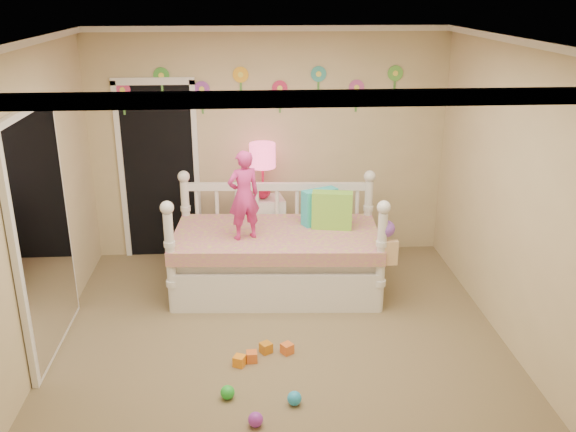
{
  "coord_description": "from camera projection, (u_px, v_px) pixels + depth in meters",
  "views": [
    {
      "loc": [
        -0.26,
        -4.58,
        2.97
      ],
      "look_at": [
        0.1,
        0.6,
        1.05
      ],
      "focal_mm": 38.52,
      "sensor_mm": 36.0,
      "label": 1
    }
  ],
  "objects": [
    {
      "name": "floor",
      "position": [
        281.0,
        354.0,
        5.33
      ],
      "size": [
        4.0,
        4.5,
        0.01
      ],
      "primitive_type": "cube",
      "color": "#7F684C",
      "rests_on": "ground"
    },
    {
      "name": "ceiling",
      "position": [
        280.0,
        43.0,
        4.43
      ],
      "size": [
        4.0,
        4.5,
        0.01
      ],
      "primitive_type": "cube",
      "color": "white",
      "rests_on": "floor"
    },
    {
      "name": "back_wall",
      "position": [
        269.0,
        145.0,
        6.98
      ],
      "size": [
        4.0,
        0.01,
        2.6
      ],
      "primitive_type": "cube",
      "color": "tan",
      "rests_on": "floor"
    },
    {
      "name": "left_wall",
      "position": [
        21.0,
        219.0,
        4.75
      ],
      "size": [
        0.01,
        4.5,
        2.6
      ],
      "primitive_type": "cube",
      "color": "tan",
      "rests_on": "floor"
    },
    {
      "name": "right_wall",
      "position": [
        526.0,
        207.0,
        5.01
      ],
      "size": [
        0.01,
        4.5,
        2.6
      ],
      "primitive_type": "cube",
      "color": "tan",
      "rests_on": "floor"
    },
    {
      "name": "crown_molding",
      "position": [
        280.0,
        47.0,
        4.44
      ],
      "size": [
        4.0,
        4.5,
        0.06
      ],
      "primitive_type": null,
      "color": "white",
      "rests_on": "ceiling"
    },
    {
      "name": "daybed",
      "position": [
        276.0,
        237.0,
        6.32
      ],
      "size": [
        2.19,
        1.27,
        1.15
      ],
      "primitive_type": null,
      "rotation": [
        0.0,
        0.0,
        -0.06
      ],
      "color": "white",
      "rests_on": "floor"
    },
    {
      "name": "pillow_turquoise",
      "position": [
        320.0,
        207.0,
        6.44
      ],
      "size": [
        0.39,
        0.28,
        0.37
      ],
      "primitive_type": "cube",
      "rotation": [
        0.0,
        0.0,
        0.44
      ],
      "color": "#27C5BF",
      "rests_on": "daybed"
    },
    {
      "name": "pillow_lime",
      "position": [
        332.0,
        210.0,
        6.32
      ],
      "size": [
        0.43,
        0.22,
        0.39
      ],
      "primitive_type": "cube",
      "rotation": [
        0.0,
        0.0,
        -0.18
      ],
      "color": "#81D13F",
      "rests_on": "daybed"
    },
    {
      "name": "child",
      "position": [
        244.0,
        195.0,
        5.97
      ],
      "size": [
        0.38,
        0.32,
        0.89
      ],
      "primitive_type": "imported",
      "rotation": [
        0.0,
        0.0,
        3.53
      ],
      "color": "#DB318C",
      "rests_on": "daybed"
    },
    {
      "name": "nightstand",
      "position": [
        264.0,
        230.0,
        7.05
      ],
      "size": [
        0.5,
        0.41,
        0.76
      ],
      "primitive_type": "cube",
      "rotation": [
        0.0,
        0.0,
        0.14
      ],
      "color": "white",
      "rests_on": "floor"
    },
    {
      "name": "table_lamp",
      "position": [
        263.0,
        162.0,
        6.78
      ],
      "size": [
        0.29,
        0.29,
        0.63
      ],
      "color": "#D41C49",
      "rests_on": "nightstand"
    },
    {
      "name": "closet_doorway",
      "position": [
        159.0,
        170.0,
        6.98
      ],
      "size": [
        0.9,
        0.04,
        2.07
      ],
      "primitive_type": "cube",
      "color": "black",
      "rests_on": "back_wall"
    },
    {
      "name": "flower_decals",
      "position": [
        260.0,
        88.0,
        6.75
      ],
      "size": [
        3.4,
        0.02,
        0.5
      ],
      "primitive_type": null,
      "color": "#B2668C",
      "rests_on": "back_wall"
    },
    {
      "name": "mirror_closet",
      "position": [
        43.0,
        234.0,
        5.12
      ],
      "size": [
        0.07,
        1.3,
        2.1
      ],
      "primitive_type": "cube",
      "color": "white",
      "rests_on": "left_wall"
    },
    {
      "name": "hanging_bag",
      "position": [
        386.0,
        244.0,
        5.82
      ],
      "size": [
        0.2,
        0.16,
        0.36
      ],
      "primitive_type": null,
      "color": "beige",
      "rests_on": "daybed"
    },
    {
      "name": "toy_scatter",
      "position": [
        258.0,
        374.0,
        4.97
      ],
      "size": [
        0.84,
        1.32,
        0.11
      ],
      "primitive_type": null,
      "rotation": [
        0.0,
        0.0,
        -0.03
      ],
      "color": "#996666",
      "rests_on": "floor"
    }
  ]
}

